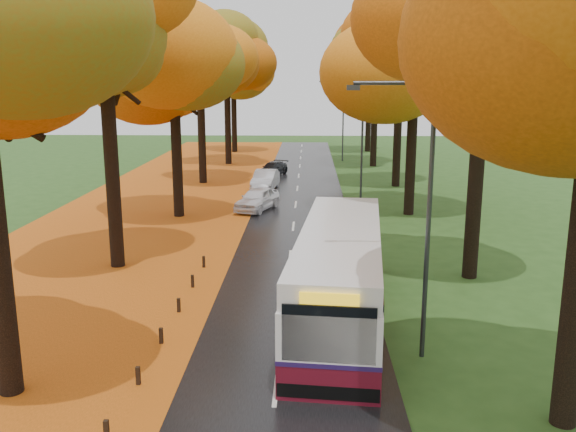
# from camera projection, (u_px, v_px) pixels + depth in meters

# --- Properties ---
(road) EXTENTS (6.50, 90.00, 0.04)m
(road) POSITION_uv_depth(u_px,v_px,m) (294.00, 222.00, 34.71)
(road) COLOR black
(road) RESTS_ON ground
(centre_line) EXTENTS (0.12, 90.00, 0.01)m
(centre_line) POSITION_uv_depth(u_px,v_px,m) (294.00, 222.00, 34.71)
(centre_line) COLOR silver
(centre_line) RESTS_ON road
(leaf_verge) EXTENTS (12.00, 90.00, 0.02)m
(leaf_verge) POSITION_uv_depth(u_px,v_px,m) (138.00, 221.00, 35.01)
(leaf_verge) COLOR #8D400C
(leaf_verge) RESTS_ON ground
(leaf_drift) EXTENTS (0.90, 90.00, 0.01)m
(leaf_drift) POSITION_uv_depth(u_px,v_px,m) (241.00, 222.00, 34.81)
(leaf_drift) COLOR orange
(leaf_drift) RESTS_ON road
(trees_left) EXTENTS (9.20, 74.00, 13.88)m
(trees_left) POSITION_uv_depth(u_px,v_px,m) (170.00, 52.00, 34.87)
(trees_left) COLOR black
(trees_left) RESTS_ON ground
(trees_right) EXTENTS (9.30, 74.20, 13.96)m
(trees_right) POSITION_uv_depth(u_px,v_px,m) (423.00, 48.00, 34.22)
(trees_right) COLOR black
(trees_right) RESTS_ON ground
(bollard_row) EXTENTS (0.11, 23.51, 0.52)m
(bollard_row) POSITION_uv_depth(u_px,v_px,m) (124.00, 401.00, 14.99)
(bollard_row) COLOR black
(bollard_row) RESTS_ON ground
(streetlamp_near) EXTENTS (2.45, 0.18, 8.00)m
(streetlamp_near) POSITION_uv_depth(u_px,v_px,m) (421.00, 200.00, 16.98)
(streetlamp_near) COLOR #333538
(streetlamp_near) RESTS_ON ground
(streetlamp_mid) EXTENTS (2.45, 0.18, 8.00)m
(streetlamp_mid) POSITION_uv_depth(u_px,v_px,m) (358.00, 132.00, 38.43)
(streetlamp_mid) COLOR #333538
(streetlamp_mid) RESTS_ON ground
(streetlamp_far) EXTENTS (2.45, 0.18, 8.00)m
(streetlamp_far) POSITION_uv_depth(u_px,v_px,m) (341.00, 113.00, 59.88)
(streetlamp_far) COLOR #333538
(streetlamp_far) RESTS_ON ground
(bus) EXTENTS (3.78, 11.86, 3.07)m
(bus) POSITION_uv_depth(u_px,v_px,m) (340.00, 272.00, 20.54)
(bus) COLOR #5A0E1B
(bus) RESTS_ON road
(car_white) EXTENTS (2.94, 4.44, 1.41)m
(car_white) POSITION_uv_depth(u_px,v_px,m) (257.00, 199.00, 37.78)
(car_white) COLOR white
(car_white) RESTS_ON road
(car_silver) EXTENTS (1.95, 4.51, 1.44)m
(car_silver) POSITION_uv_depth(u_px,v_px,m) (265.00, 180.00, 44.74)
(car_silver) COLOR #A0A2A8
(car_silver) RESTS_ON road
(car_dark) EXTENTS (2.77, 4.13, 1.11)m
(car_dark) POSITION_uv_depth(u_px,v_px,m) (273.00, 169.00, 51.54)
(car_dark) COLOR black
(car_dark) RESTS_ON road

